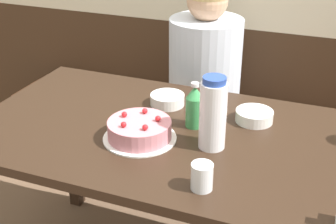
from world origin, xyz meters
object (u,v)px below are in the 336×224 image
soju_bottle (195,106)px  glass_tumbler_short (202,176)px  water_pitcher (213,114)px  bench_seat (224,152)px  bowl_rice_small (167,100)px  birthday_cake (140,130)px  bowl_soup_white (254,116)px  person_pale_blue_shirt (204,101)px

soju_bottle → glass_tumbler_short: bearing=-68.1°
water_pitcher → bench_seat: bearing=100.6°
bench_seat → bowl_rice_small: 0.86m
bowl_rice_small → birthday_cake: bearing=-87.7°
bench_seat → glass_tumbler_short: 1.29m
birthday_cake → soju_bottle: 0.22m
water_pitcher → bowl_soup_white: size_ratio=1.82×
water_pitcher → soju_bottle: 0.16m
soju_bottle → person_pale_blue_shirt: 0.68m
bowl_soup_white → bowl_rice_small: bearing=177.6°
soju_bottle → bowl_rice_small: bearing=139.8°
bench_seat → person_pale_blue_shirt: bearing=-119.4°
person_pale_blue_shirt → bowl_soup_white: bearing=35.5°
bench_seat → soju_bottle: size_ratio=14.75×
person_pale_blue_shirt → glass_tumbler_short: bearing=16.9°
bench_seat → water_pitcher: 1.12m
birthday_cake → glass_tumbler_short: bearing=-34.5°
bowl_soup_white → person_pale_blue_shirt: person_pale_blue_shirt is taller
bench_seat → birthday_cake: size_ratio=9.85×
water_pitcher → person_pale_blue_shirt: 0.83m
bench_seat → bowl_soup_white: size_ratio=18.18×
water_pitcher → glass_tumbler_short: bearing=-80.0°
birthday_cake → bowl_rice_small: birthday_cake is taller
bowl_soup_white → glass_tumbler_short: bearing=-96.3°
glass_tumbler_short → bowl_soup_white: bearing=83.7°
bowl_rice_small → person_pale_blue_shirt: bearing=88.6°
water_pitcher → glass_tumbler_short: (0.04, -0.24, -0.08)m
soju_bottle → bowl_rice_small: (-0.16, 0.13, -0.06)m
soju_bottle → bowl_rice_small: size_ratio=1.26×
bowl_soup_white → bowl_rice_small: size_ratio=1.02×
glass_tumbler_short → person_pale_blue_shirt: bearing=106.9°
bowl_rice_small → person_pale_blue_shirt: (0.01, 0.47, -0.21)m
birthday_cake → water_pitcher: size_ratio=1.02×
bench_seat → soju_bottle: soju_bottle is taller
birthday_cake → bowl_soup_white: (0.35, 0.28, -0.01)m
water_pitcher → soju_bottle: size_ratio=1.47×
water_pitcher → person_pale_blue_shirt: person_pale_blue_shirt is taller
soju_bottle → bench_seat: bearing=94.6°
bowl_soup_white → bench_seat: bearing=112.1°
bowl_soup_white → person_pale_blue_shirt: size_ratio=0.12×
birthday_cake → glass_tumbler_short: birthday_cake is taller
bowl_rice_small → glass_tumbler_short: size_ratio=1.65×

